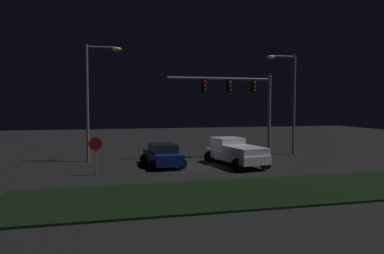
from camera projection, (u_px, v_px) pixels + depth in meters
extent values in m
plane|color=black|center=(194.00, 165.00, 24.59)|extent=(80.00, 80.00, 0.00)
cube|color=black|center=(238.00, 193.00, 16.58)|extent=(20.69, 5.52, 0.10)
cube|color=silver|center=(236.00, 156.00, 24.35)|extent=(2.83, 5.65, 0.55)
cube|color=silver|center=(228.00, 144.00, 25.40)|extent=(2.12, 2.17, 0.85)
cube|color=black|center=(228.00, 142.00, 25.39)|extent=(1.98, 1.78, 0.51)
cube|color=silver|center=(244.00, 150.00, 23.32)|extent=(2.37, 3.29, 0.45)
cylinder|color=black|center=(210.00, 157.00, 25.75)|extent=(0.80, 0.22, 0.80)
cylinder|color=black|center=(235.00, 155.00, 26.55)|extent=(0.80, 0.22, 0.80)
cylinder|color=black|center=(237.00, 165.00, 22.17)|extent=(0.80, 0.22, 0.80)
cylinder|color=black|center=(265.00, 163.00, 22.97)|extent=(0.80, 0.22, 0.80)
cube|color=navy|center=(162.00, 157.00, 24.23)|extent=(2.14, 4.53, 0.70)
cube|color=black|center=(163.00, 148.00, 23.95)|extent=(1.75, 2.12, 0.55)
cylinder|color=black|center=(145.00, 159.00, 25.37)|extent=(0.64, 0.22, 0.64)
cylinder|color=black|center=(170.00, 157.00, 25.95)|extent=(0.64, 0.22, 0.64)
cylinder|color=black|center=(154.00, 165.00, 22.54)|extent=(0.64, 0.22, 0.64)
cylinder|color=black|center=(182.00, 164.00, 23.12)|extent=(0.64, 0.22, 0.64)
cylinder|color=slate|center=(269.00, 115.00, 28.78)|extent=(0.24, 0.24, 6.50)
cylinder|color=slate|center=(220.00, 79.00, 27.63)|extent=(8.20, 0.18, 0.18)
cube|color=black|center=(253.00, 87.00, 28.31)|extent=(0.32, 0.44, 0.95)
sphere|color=red|center=(254.00, 83.00, 28.07)|extent=(0.22, 0.22, 0.22)
sphere|color=#59380A|center=(254.00, 87.00, 28.09)|extent=(0.22, 0.22, 0.22)
sphere|color=#0C4719|center=(254.00, 91.00, 28.10)|extent=(0.22, 0.22, 0.22)
cube|color=black|center=(229.00, 87.00, 27.83)|extent=(0.32, 0.44, 0.95)
sphere|color=red|center=(230.00, 82.00, 27.59)|extent=(0.22, 0.22, 0.22)
sphere|color=#59380A|center=(230.00, 86.00, 27.61)|extent=(0.22, 0.22, 0.22)
sphere|color=#0C4719|center=(230.00, 90.00, 27.63)|extent=(0.22, 0.22, 0.22)
cube|color=black|center=(204.00, 86.00, 27.36)|extent=(0.32, 0.44, 0.95)
sphere|color=red|center=(205.00, 82.00, 27.11)|extent=(0.22, 0.22, 0.22)
sphere|color=#59380A|center=(205.00, 86.00, 27.13)|extent=(0.22, 0.22, 0.22)
sphere|color=#0C4719|center=(205.00, 90.00, 27.15)|extent=(0.22, 0.22, 0.22)
cylinder|color=slate|center=(87.00, 104.00, 25.73)|extent=(0.20, 0.20, 8.34)
cylinder|color=slate|center=(102.00, 47.00, 25.75)|extent=(2.10, 0.12, 0.12)
ellipsoid|color=#F9CC72|center=(117.00, 49.00, 26.00)|extent=(0.70, 0.44, 0.30)
cylinder|color=slate|center=(294.00, 105.00, 29.57)|extent=(0.20, 0.20, 8.14)
cylinder|color=slate|center=(283.00, 56.00, 29.09)|extent=(2.10, 0.12, 0.12)
ellipsoid|color=#F9CC72|center=(271.00, 57.00, 28.85)|extent=(0.70, 0.44, 0.30)
cylinder|color=slate|center=(96.00, 157.00, 20.78)|extent=(0.07, 0.07, 2.20)
cylinder|color=#B20C0F|center=(95.00, 144.00, 20.71)|extent=(0.76, 0.03, 0.76)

